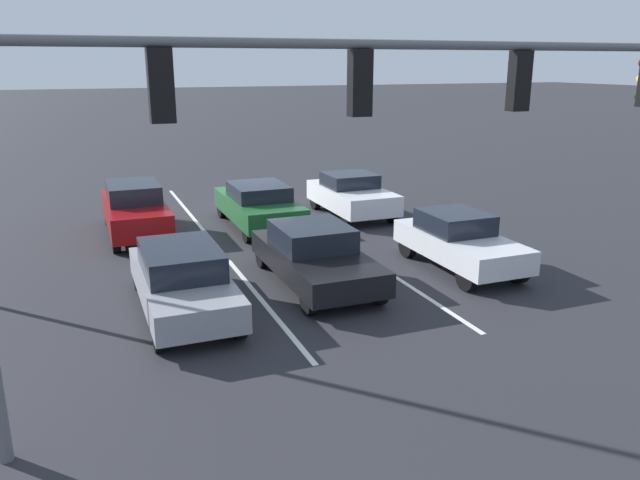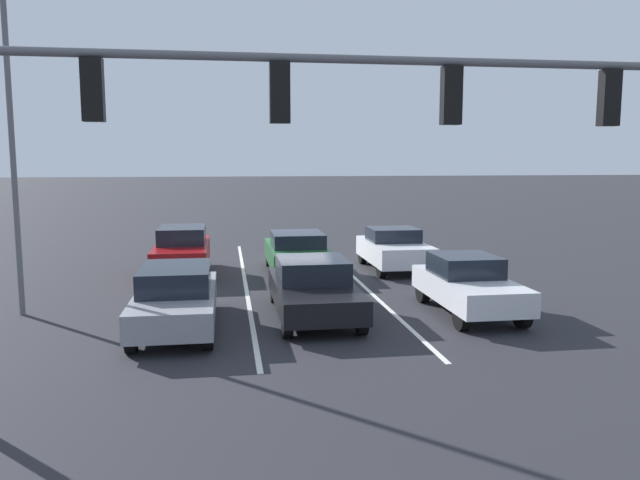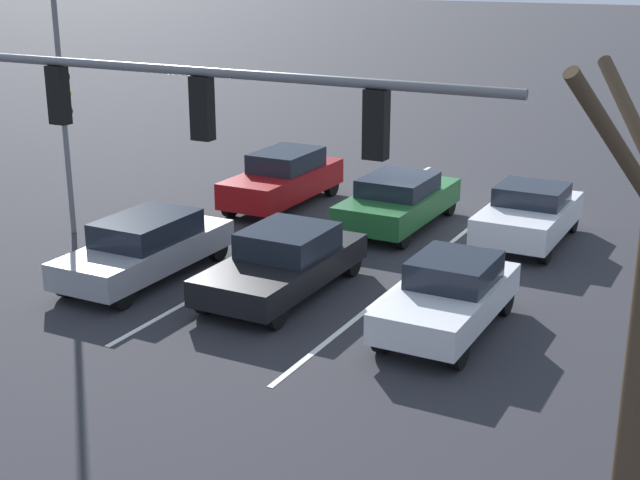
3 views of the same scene
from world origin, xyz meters
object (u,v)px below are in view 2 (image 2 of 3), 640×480
at_px(car_white_leftlane_second, 394,249).
at_px(street_lamp_right_shoulder, 21,114).
at_px(car_silver_leftlane_front, 468,284).
at_px(car_darkgreen_midlane_second, 297,252).
at_px(car_black_midlane_front, 313,288).
at_px(traffic_signal_gantry, 246,117).
at_px(car_gray_rightlane_front, 176,297).
at_px(car_maroon_rightlane_second, 182,251).

xyz_separation_m(car_white_leftlane_second, street_lamp_right_shoulder, (10.81, 4.89, 4.27)).
xyz_separation_m(car_silver_leftlane_front, car_darkgreen_midlane_second, (3.67, -6.12, -0.01)).
bearing_deg(car_black_midlane_front, car_white_leftlane_second, -121.61).
relative_size(car_silver_leftlane_front, car_black_midlane_front, 0.88).
xyz_separation_m(car_black_midlane_front, traffic_signal_gantry, (1.79, 5.08, 3.86)).
distance_m(car_white_leftlane_second, street_lamp_right_shoulder, 12.61).
height_order(car_black_midlane_front, street_lamp_right_shoulder, street_lamp_right_shoulder).
distance_m(car_silver_leftlane_front, car_white_leftlane_second, 6.45).
bearing_deg(car_silver_leftlane_front, car_gray_rightlane_front, 2.42).
xyz_separation_m(car_darkgreen_midlane_second, traffic_signal_gantry, (2.05, 10.88, 3.83)).
relative_size(car_gray_rightlane_front, traffic_signal_gantry, 0.36).
xyz_separation_m(car_black_midlane_front, street_lamp_right_shoulder, (7.04, -1.24, 4.30)).
distance_m(car_black_midlane_front, car_maroon_rightlane_second, 7.21).
bearing_deg(car_white_leftlane_second, traffic_signal_gantry, 63.62).
height_order(car_white_leftlane_second, traffic_signal_gantry, traffic_signal_gantry).
relative_size(car_silver_leftlane_front, street_lamp_right_shoulder, 0.47).
bearing_deg(car_black_midlane_front, car_gray_rightlane_front, 10.59).
xyz_separation_m(car_white_leftlane_second, car_maroon_rightlane_second, (7.39, -0.11, 0.08)).
bearing_deg(street_lamp_right_shoulder, car_maroon_rightlane_second, -124.37).
height_order(car_gray_rightlane_front, street_lamp_right_shoulder, street_lamp_right_shoulder).
bearing_deg(car_darkgreen_midlane_second, traffic_signal_gantry, 79.35).
bearing_deg(car_gray_rightlane_front, car_black_midlane_front, -169.41).
xyz_separation_m(car_silver_leftlane_front, car_maroon_rightlane_second, (7.56, -6.55, 0.08)).
bearing_deg(car_silver_leftlane_front, street_lamp_right_shoulder, -8.05).
height_order(traffic_signal_gantry, street_lamp_right_shoulder, street_lamp_right_shoulder).
height_order(car_white_leftlane_second, car_darkgreen_midlane_second, car_white_leftlane_second).
relative_size(car_silver_leftlane_front, car_gray_rightlane_front, 0.87).
relative_size(car_darkgreen_midlane_second, traffic_signal_gantry, 0.35).
distance_m(car_maroon_rightlane_second, street_lamp_right_shoulder, 7.36).
bearing_deg(street_lamp_right_shoulder, car_silver_leftlane_front, 171.95).
relative_size(car_darkgreen_midlane_second, street_lamp_right_shoulder, 0.53).
bearing_deg(car_black_midlane_front, traffic_signal_gantry, 70.63).
height_order(car_white_leftlane_second, car_maroon_rightlane_second, car_maroon_rightlane_second).
xyz_separation_m(car_gray_rightlane_front, car_white_leftlane_second, (-7.09, -6.75, 0.01)).
bearing_deg(car_white_leftlane_second, car_gray_rightlane_front, 43.60).
relative_size(car_white_leftlane_second, car_maroon_rightlane_second, 0.88).
relative_size(car_white_leftlane_second, car_darkgreen_midlane_second, 0.88).
height_order(car_silver_leftlane_front, car_darkgreen_midlane_second, car_silver_leftlane_front).
relative_size(car_white_leftlane_second, street_lamp_right_shoulder, 0.46).
bearing_deg(car_darkgreen_midlane_second, street_lamp_right_shoulder, 32.04).
relative_size(car_black_midlane_front, car_white_leftlane_second, 1.15).
relative_size(car_white_leftlane_second, traffic_signal_gantry, 0.31).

